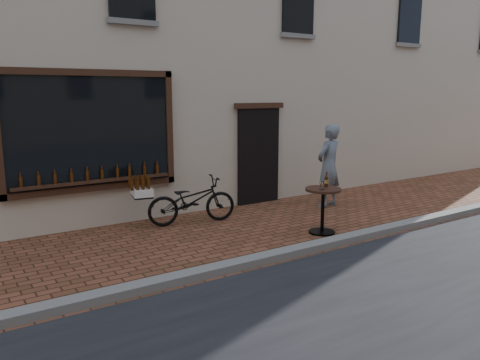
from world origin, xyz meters
TOP-DOWN VIEW (x-y plane):
  - ground at (0.00, 0.00)m, footprint 90.00×90.00m
  - kerb at (0.00, 0.20)m, footprint 90.00×0.25m
  - cargo_bicycle at (-0.25, 2.73)m, footprint 2.14×0.94m
  - bistro_table at (1.50, 0.85)m, footprint 0.65×0.65m
  - pedestrian at (3.02, 2.30)m, footprint 0.76×0.59m

SIDE VIEW (x-z plane):
  - ground at x=0.00m, z-range 0.00..0.00m
  - kerb at x=0.00m, z-range 0.00..0.12m
  - cargo_bicycle at x=-0.25m, z-range -0.02..0.97m
  - bistro_table at x=1.50m, z-range 0.04..1.16m
  - pedestrian at x=3.02m, z-range 0.00..1.87m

